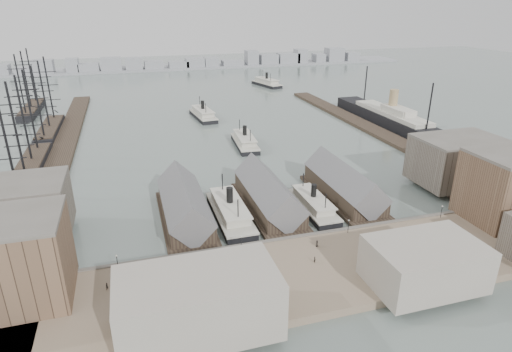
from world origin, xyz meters
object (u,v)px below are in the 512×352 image
object	(u,v)px
tram	(500,215)
horse_cart_left	(183,272)
ocean_steamer	(391,118)
horse_cart_center	(261,260)
ferry_docked_west	(230,211)
horse_cart_right	(403,260)

from	to	relation	value
tram	horse_cart_left	xyz separation A→B (m)	(-90.35, -0.52, -1.10)
ocean_steamer	horse_cart_center	distance (m)	147.71
tram	horse_cart_left	distance (m)	90.36
ferry_docked_west	horse_cart_left	world-z (taller)	ferry_docked_west
horse_cart_left	horse_cart_right	size ratio (longest dim) A/B	1.01
ferry_docked_west	ocean_steamer	xyz separation A→B (m)	(105.00, 76.82, 1.58)
ferry_docked_west	horse_cart_center	size ratio (longest dim) A/B	6.12
horse_cart_left	ferry_docked_west	bearing A→B (deg)	-17.08
tram	horse_cart_left	world-z (taller)	tram
ferry_docked_west	tram	bearing A→B (deg)	-20.40
horse_cart_right	tram	bearing A→B (deg)	-66.80
horse_cart_left	horse_cart_center	bearing A→B (deg)	-75.83
tram	horse_cart_right	size ratio (longest dim) A/B	2.24
horse_cart_right	horse_cart_center	bearing A→B (deg)	80.81
ferry_docked_west	horse_cart_right	bearing A→B (deg)	-48.49
ferry_docked_west	horse_cart_center	distance (m)	28.03
horse_cart_left	horse_cart_center	xyz separation A→B (m)	(18.62, -0.47, -0.03)
ocean_steamer	tram	distance (m)	108.76
ocean_steamer	horse_cart_center	size ratio (longest dim) A/B	19.35
horse_cart_right	horse_cart_left	bearing A→B (deg)	86.26
ocean_steamer	horse_cart_right	xyz separation A→B (m)	(-71.46, -114.71, -1.26)
ocean_steamer	horse_cart_right	world-z (taller)	ocean_steamer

